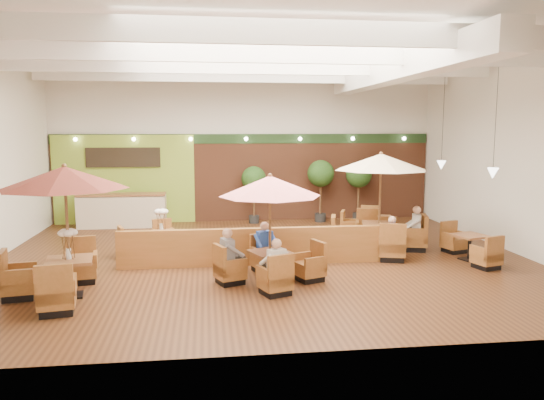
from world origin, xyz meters
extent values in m
plane|color=#381E0F|center=(0.00, 0.00, 0.00)|extent=(14.00, 14.00, 0.00)
cube|color=silver|center=(0.00, 6.00, 2.75)|extent=(14.00, 0.04, 5.50)
cube|color=silver|center=(0.00, -6.00, 2.75)|extent=(14.00, 0.04, 5.50)
cube|color=silver|center=(7.00, 0.00, 2.75)|extent=(0.04, 12.00, 5.50)
cube|color=white|center=(0.00, 0.00, 5.50)|extent=(14.00, 12.00, 0.04)
cube|color=brown|center=(0.00, 5.94, 1.60)|extent=(13.90, 0.10, 3.20)
cube|color=#1E3819|center=(0.00, 5.93, 3.05)|extent=(13.90, 0.12, 0.35)
cube|color=#88AC32|center=(-4.40, 5.88, 1.60)|extent=(5.00, 0.08, 3.20)
cube|color=black|center=(-4.40, 5.80, 2.40)|extent=(2.60, 0.08, 0.70)
cube|color=white|center=(3.50, 0.00, 4.95)|extent=(0.60, 11.00, 0.60)
cube|color=white|center=(0.00, -4.00, 5.15)|extent=(13.60, 0.12, 0.45)
cube|color=white|center=(0.00, -1.30, 5.15)|extent=(13.60, 0.12, 0.45)
cube|color=white|center=(0.00, 1.30, 5.15)|extent=(13.60, 0.12, 0.45)
cube|color=white|center=(0.00, 4.00, 5.15)|extent=(13.60, 0.12, 0.45)
cylinder|color=black|center=(5.80, -1.00, 3.90)|extent=(0.01, 0.01, 3.20)
cone|color=white|center=(5.80, -1.00, 2.30)|extent=(0.28, 0.28, 0.28)
cylinder|color=black|center=(5.80, 2.00, 3.90)|extent=(0.01, 0.01, 3.20)
cone|color=white|center=(5.80, 2.00, 2.30)|extent=(0.28, 0.28, 0.28)
sphere|color=#FFEAC6|center=(-6.00, 5.70, 3.05)|extent=(0.14, 0.14, 0.14)
sphere|color=#FFEAC6|center=(-4.00, 5.70, 3.05)|extent=(0.14, 0.14, 0.14)
sphere|color=#FFEAC6|center=(-2.00, 5.70, 3.05)|extent=(0.14, 0.14, 0.14)
sphere|color=#FFEAC6|center=(0.00, 5.70, 3.05)|extent=(0.14, 0.14, 0.14)
sphere|color=#FFEAC6|center=(2.00, 5.70, 3.05)|extent=(0.14, 0.14, 0.14)
sphere|color=#FFEAC6|center=(4.00, 5.70, 3.05)|extent=(0.14, 0.14, 0.14)
sphere|color=#FFEAC6|center=(6.00, 5.70, 3.05)|extent=(0.14, 0.14, 0.14)
cube|color=beige|center=(-4.40, 5.10, 0.55)|extent=(3.00, 0.70, 1.10)
cube|color=brown|center=(-4.40, 5.10, 1.15)|extent=(3.00, 0.75, 0.06)
cube|color=brown|center=(-0.27, -0.63, 0.47)|extent=(6.84, 0.20, 0.95)
cube|color=brown|center=(-4.29, -2.69, 0.76)|extent=(1.04, 1.04, 0.06)
cylinder|color=black|center=(-4.29, -2.69, 0.39)|extent=(0.11, 0.11, 0.70)
cube|color=black|center=(-4.29, -2.69, 0.02)|extent=(0.55, 0.55, 0.04)
cube|color=brown|center=(-4.29, -3.69, 0.32)|extent=(0.76, 0.76, 0.34)
cube|color=brown|center=(-4.33, -3.97, 0.64)|extent=(0.67, 0.22, 0.74)
cube|color=brown|center=(-4.59, -3.75, 0.53)|extent=(0.18, 0.59, 0.30)
cube|color=brown|center=(-3.98, -3.64, 0.53)|extent=(0.18, 0.59, 0.30)
cube|color=black|center=(-4.29, -3.69, 0.07)|extent=(0.67, 0.67, 0.15)
cube|color=brown|center=(-4.29, -1.68, 0.32)|extent=(0.76, 0.76, 0.34)
cube|color=brown|center=(-4.24, -1.41, 0.64)|extent=(0.67, 0.22, 0.74)
cube|color=brown|center=(-3.98, -1.63, 0.53)|extent=(0.18, 0.59, 0.30)
cube|color=brown|center=(-4.59, -1.73, 0.53)|extent=(0.18, 0.59, 0.30)
cube|color=black|center=(-4.29, -1.68, 0.07)|extent=(0.67, 0.67, 0.15)
cube|color=brown|center=(-5.29, -2.69, 0.32)|extent=(0.76, 0.76, 0.34)
cube|color=brown|center=(-5.02, -2.74, 0.64)|extent=(0.22, 0.67, 0.74)
cube|color=brown|center=(-5.35, -2.39, 0.53)|extent=(0.59, 0.18, 0.30)
cube|color=brown|center=(-5.24, -2.99, 0.53)|extent=(0.59, 0.18, 0.30)
cube|color=black|center=(-5.29, -2.69, 0.07)|extent=(0.67, 0.67, 0.15)
cylinder|color=brown|center=(-4.29, -2.69, 1.32)|extent=(0.06, 0.06, 2.65)
cone|color=maroon|center=(-4.29, -2.69, 2.47)|extent=(2.54, 2.54, 0.45)
sphere|color=brown|center=(-4.29, -2.69, 2.70)|extent=(0.10, 0.10, 0.10)
cylinder|color=silver|center=(-4.29, -2.69, 0.90)|extent=(0.10, 0.10, 0.22)
cube|color=brown|center=(-0.08, -2.18, 0.68)|extent=(1.04, 1.04, 0.06)
cylinder|color=black|center=(-0.08, -2.18, 0.35)|extent=(0.09, 0.09, 0.62)
cube|color=black|center=(-0.08, -2.18, 0.02)|extent=(0.55, 0.55, 0.04)
cube|color=brown|center=(-0.08, -3.08, 0.28)|extent=(0.76, 0.76, 0.30)
cube|color=brown|center=(-0.17, -3.31, 0.57)|extent=(0.58, 0.30, 0.66)
cube|color=brown|center=(-0.34, -3.18, 0.47)|extent=(0.26, 0.51, 0.26)
cube|color=brown|center=(0.17, -2.98, 0.47)|extent=(0.26, 0.51, 0.26)
cube|color=black|center=(-0.08, -3.08, 0.07)|extent=(0.67, 0.67, 0.13)
cube|color=brown|center=(-0.08, -1.28, 0.28)|extent=(0.76, 0.76, 0.30)
cube|color=brown|center=(0.01, -1.05, 0.57)|extent=(0.58, 0.30, 0.66)
cube|color=brown|center=(0.17, -1.18, 0.47)|extent=(0.26, 0.51, 0.26)
cube|color=brown|center=(-0.34, -1.38, 0.47)|extent=(0.26, 0.51, 0.26)
cube|color=black|center=(-0.08, -1.28, 0.07)|extent=(0.67, 0.67, 0.13)
cube|color=brown|center=(-0.98, -2.18, 0.28)|extent=(0.76, 0.76, 0.30)
cube|color=brown|center=(-0.75, -2.27, 0.57)|extent=(0.30, 0.58, 0.66)
cube|color=brown|center=(-1.08, -1.92, 0.47)|extent=(0.51, 0.26, 0.26)
cube|color=brown|center=(-0.88, -2.44, 0.47)|extent=(0.51, 0.26, 0.26)
cube|color=black|center=(-0.98, -2.18, 0.07)|extent=(0.67, 0.67, 0.13)
cube|color=brown|center=(0.82, -2.18, 0.28)|extent=(0.76, 0.76, 0.30)
cube|color=brown|center=(0.59, -2.09, 0.57)|extent=(0.30, 0.58, 0.66)
cube|color=brown|center=(0.91, -2.44, 0.47)|extent=(0.51, 0.26, 0.26)
cube|color=brown|center=(0.72, -1.92, 0.47)|extent=(0.51, 0.26, 0.26)
cube|color=black|center=(0.82, -2.18, 0.07)|extent=(0.67, 0.67, 0.13)
cylinder|color=brown|center=(-0.08, -2.18, 1.18)|extent=(0.06, 0.06, 2.36)
cone|color=#F07477|center=(-0.08, -2.18, 2.18)|extent=(2.27, 2.27, 0.45)
sphere|color=brown|center=(-0.08, -2.18, 2.41)|extent=(0.10, 0.10, 0.10)
cube|color=brown|center=(3.31, 0.40, 0.78)|extent=(1.13, 1.13, 0.06)
cylinder|color=black|center=(3.31, 0.40, 0.40)|extent=(0.11, 0.11, 0.71)
cube|color=black|center=(3.31, 0.40, 0.02)|extent=(0.60, 0.60, 0.04)
cube|color=brown|center=(3.31, -0.62, 0.32)|extent=(0.82, 0.82, 0.35)
cube|color=brown|center=(3.39, -0.89, 0.65)|extent=(0.68, 0.28, 0.76)
cube|color=brown|center=(3.01, -0.54, 0.54)|extent=(0.24, 0.60, 0.30)
cube|color=brown|center=(3.61, -0.70, 0.54)|extent=(0.24, 0.60, 0.30)
cube|color=black|center=(3.31, -0.62, 0.08)|extent=(0.73, 0.73, 0.15)
cube|color=brown|center=(3.31, 1.43, 0.32)|extent=(0.82, 0.82, 0.35)
cube|color=brown|center=(3.24, 1.70, 0.65)|extent=(0.68, 0.28, 0.76)
cube|color=brown|center=(3.61, 1.35, 0.54)|extent=(0.24, 0.60, 0.30)
cube|color=brown|center=(3.01, 1.51, 0.54)|extent=(0.24, 0.60, 0.30)
cube|color=black|center=(3.31, 1.43, 0.08)|extent=(0.73, 0.73, 0.15)
cube|color=brown|center=(2.29, 0.40, 0.32)|extent=(0.82, 0.82, 0.35)
cube|color=brown|center=(2.56, 0.48, 0.65)|extent=(0.28, 0.68, 0.76)
cube|color=brown|center=(2.37, 0.71, 0.54)|extent=(0.60, 0.24, 0.30)
cube|color=brown|center=(2.20, 0.10, 0.54)|extent=(0.60, 0.24, 0.30)
cube|color=black|center=(2.29, 0.40, 0.08)|extent=(0.73, 0.73, 0.15)
cube|color=brown|center=(4.34, 0.40, 0.32)|extent=(0.82, 0.82, 0.35)
cube|color=brown|center=(4.07, 0.33, 0.65)|extent=(0.28, 0.68, 0.76)
cube|color=brown|center=(4.26, 0.10, 0.54)|extent=(0.60, 0.24, 0.30)
cube|color=brown|center=(4.42, 0.71, 0.54)|extent=(0.60, 0.24, 0.30)
cube|color=black|center=(4.34, 0.40, 0.08)|extent=(0.73, 0.73, 0.15)
cylinder|color=brown|center=(3.31, 0.40, 1.35)|extent=(0.06, 0.06, 2.70)
cone|color=beige|center=(3.31, 0.40, 2.52)|extent=(2.59, 2.59, 0.45)
sphere|color=brown|center=(3.31, 0.40, 2.75)|extent=(0.10, 0.10, 0.10)
cube|color=brown|center=(-2.69, 0.64, 0.64)|extent=(0.96, 0.96, 0.05)
cylinder|color=black|center=(-2.69, 0.64, 0.33)|extent=(0.09, 0.09, 0.59)
cube|color=black|center=(-2.69, 0.64, 0.02)|extent=(0.51, 0.51, 0.04)
cube|color=brown|center=(-2.69, -0.21, 0.27)|extent=(0.70, 0.70, 0.28)
cube|color=brown|center=(-2.77, -0.43, 0.53)|extent=(0.55, 0.26, 0.62)
cube|color=brown|center=(-2.94, -0.29, 0.44)|extent=(0.22, 0.49, 0.25)
cube|color=brown|center=(-2.45, -0.13, 0.44)|extent=(0.22, 0.49, 0.25)
cube|color=black|center=(-2.69, -0.21, 0.06)|extent=(0.62, 0.62, 0.12)
cube|color=brown|center=(-2.69, 1.48, 0.27)|extent=(0.70, 0.70, 0.28)
cube|color=brown|center=(-2.62, 1.70, 0.53)|extent=(0.55, 0.26, 0.62)
cube|color=brown|center=(-2.45, 1.56, 0.44)|extent=(0.22, 0.49, 0.25)
cube|color=brown|center=(-2.94, 1.40, 0.44)|extent=(0.22, 0.49, 0.25)
cube|color=black|center=(-2.69, 1.48, 0.06)|extent=(0.62, 0.62, 0.12)
cube|color=brown|center=(-3.54, 0.64, 0.27)|extent=(0.70, 0.70, 0.28)
cube|color=brown|center=(-3.32, 0.56, 0.53)|extent=(0.26, 0.55, 0.62)
cube|color=brown|center=(-3.62, 0.88, 0.44)|extent=(0.49, 0.22, 0.25)
cube|color=brown|center=(-3.46, 0.39, 0.44)|extent=(0.49, 0.22, 0.25)
cube|color=black|center=(-3.54, 0.64, 0.06)|extent=(0.62, 0.62, 0.12)
cylinder|color=silver|center=(-2.69, 0.64, 0.78)|extent=(0.10, 0.10, 0.22)
cube|color=brown|center=(5.36, -0.83, 0.65)|extent=(0.95, 0.95, 0.05)
cylinder|color=black|center=(5.36, -0.83, 0.33)|extent=(0.09, 0.09, 0.60)
cube|color=black|center=(5.36, -0.83, 0.02)|extent=(0.51, 0.51, 0.04)
cube|color=brown|center=(5.36, -1.69, 0.27)|extent=(0.70, 0.70, 0.29)
cube|color=brown|center=(5.29, -1.92, 0.54)|extent=(0.56, 0.25, 0.63)
cube|color=brown|center=(5.11, -1.76, 0.45)|extent=(0.21, 0.50, 0.25)
cube|color=brown|center=(5.61, -1.62, 0.45)|extent=(0.21, 0.50, 0.25)
cube|color=black|center=(5.36, -1.69, 0.06)|extent=(0.62, 0.62, 0.13)
cube|color=brown|center=(5.36, 0.03, 0.27)|extent=(0.70, 0.70, 0.29)
cube|color=brown|center=(5.43, 0.25, 0.54)|extent=(0.56, 0.25, 0.63)
cube|color=brown|center=(5.61, 0.10, 0.45)|extent=(0.21, 0.50, 0.25)
cube|color=brown|center=(5.11, -0.05, 0.45)|extent=(0.21, 0.50, 0.25)
cube|color=black|center=(5.36, 0.03, 0.06)|extent=(0.62, 0.62, 0.13)
cube|color=brown|center=(3.86, 2.16, 0.67)|extent=(1.01, 1.01, 0.06)
cylinder|color=black|center=(3.86, 2.16, 0.34)|extent=(0.09, 0.09, 0.61)
cube|color=black|center=(3.86, 2.16, 0.02)|extent=(0.54, 0.54, 0.04)
cube|color=brown|center=(3.86, 1.28, 0.28)|extent=(0.74, 0.74, 0.30)
cube|color=brown|center=(3.94, 1.06, 0.56)|extent=(0.57, 0.29, 0.65)
cube|color=brown|center=(3.60, 1.38, 0.46)|extent=(0.25, 0.50, 0.26)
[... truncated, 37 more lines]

